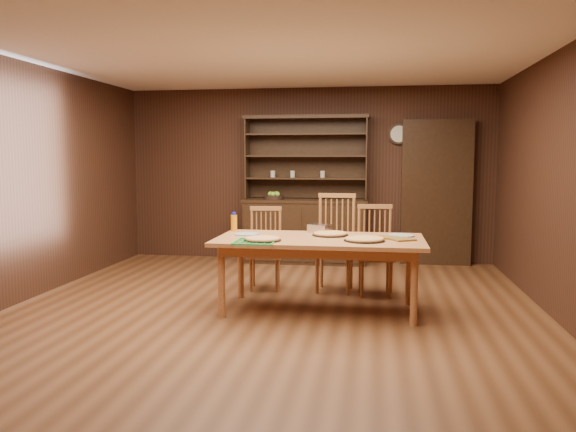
% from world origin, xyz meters
% --- Properties ---
extents(floor, '(6.00, 6.00, 0.00)m').
position_xyz_m(floor, '(0.00, 0.00, 0.00)').
color(floor, brown).
rests_on(floor, ground).
extents(room_shell, '(6.00, 6.00, 6.00)m').
position_xyz_m(room_shell, '(0.00, 0.00, 1.58)').
color(room_shell, white).
rests_on(room_shell, floor).
extents(china_hutch, '(1.84, 0.52, 2.17)m').
position_xyz_m(china_hutch, '(-0.00, 2.75, 0.60)').
color(china_hutch, black).
rests_on(china_hutch, floor).
extents(doorway, '(1.00, 0.18, 2.10)m').
position_xyz_m(doorway, '(1.90, 2.90, 1.05)').
color(doorway, black).
rests_on(doorway, floor).
extents(wall_clock, '(0.30, 0.05, 0.30)m').
position_xyz_m(wall_clock, '(1.35, 2.96, 1.90)').
color(wall_clock, black).
rests_on(wall_clock, room_shell).
extents(dining_table, '(2.09, 1.05, 0.75)m').
position_xyz_m(dining_table, '(0.47, 0.13, 0.68)').
color(dining_table, '#CB7D46').
rests_on(dining_table, floor).
extents(chair_left, '(0.44, 0.42, 0.97)m').
position_xyz_m(chair_left, '(-0.27, 1.04, 0.51)').
color(chair_left, '#A46C38').
rests_on(chair_left, floor).
extents(chair_center, '(0.49, 0.47, 1.14)m').
position_xyz_m(chair_center, '(0.57, 1.08, 0.61)').
color(chair_center, '#A46C38').
rests_on(chair_center, floor).
extents(chair_right, '(0.45, 0.44, 1.02)m').
position_xyz_m(chair_right, '(1.03, 0.97, 0.54)').
color(chair_right, '#A46C38').
rests_on(chair_right, floor).
extents(pizza_left, '(0.36, 0.36, 0.04)m').
position_xyz_m(pizza_left, '(-0.06, -0.15, 0.77)').
color(pizza_left, black).
rests_on(pizza_left, dining_table).
extents(pizza_right, '(0.40, 0.40, 0.04)m').
position_xyz_m(pizza_right, '(0.92, -0.01, 0.77)').
color(pizza_right, black).
rests_on(pizza_right, dining_table).
extents(pizza_center, '(0.38, 0.38, 0.04)m').
position_xyz_m(pizza_center, '(0.56, 0.32, 0.77)').
color(pizza_center, black).
rests_on(pizza_center, dining_table).
extents(cooling_rack, '(0.43, 0.43, 0.02)m').
position_xyz_m(cooling_rack, '(-0.12, -0.25, 0.76)').
color(cooling_rack, '#0CA446').
rests_on(cooling_rack, dining_table).
extents(plate_left, '(0.26, 0.26, 0.02)m').
position_xyz_m(plate_left, '(-0.31, 0.24, 0.76)').
color(plate_left, silver).
rests_on(plate_left, dining_table).
extents(plate_right, '(0.28, 0.28, 0.02)m').
position_xyz_m(plate_right, '(1.29, 0.38, 0.76)').
color(plate_right, silver).
rests_on(plate_right, dining_table).
extents(foil_dish, '(0.27, 0.24, 0.09)m').
position_xyz_m(foil_dish, '(0.43, 0.56, 0.79)').
color(foil_dish, white).
rests_on(foil_dish, dining_table).
extents(juice_bottle, '(0.07, 0.07, 0.21)m').
position_xyz_m(juice_bottle, '(-0.52, 0.51, 0.85)').
color(juice_bottle, orange).
rests_on(juice_bottle, dining_table).
extents(pot_holder_a, '(0.30, 0.30, 0.02)m').
position_xyz_m(pot_holder_a, '(1.29, 0.11, 0.76)').
color(pot_holder_a, '#AD1913').
rests_on(pot_holder_a, dining_table).
extents(pot_holder_b, '(0.26, 0.26, 0.02)m').
position_xyz_m(pot_holder_b, '(1.14, 0.22, 0.76)').
color(pot_holder_b, '#AD1913').
rests_on(pot_holder_b, dining_table).
extents(fruit_bowl, '(0.30, 0.30, 0.12)m').
position_xyz_m(fruit_bowl, '(-0.46, 2.69, 0.98)').
color(fruit_bowl, black).
rests_on(fruit_bowl, china_hutch).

